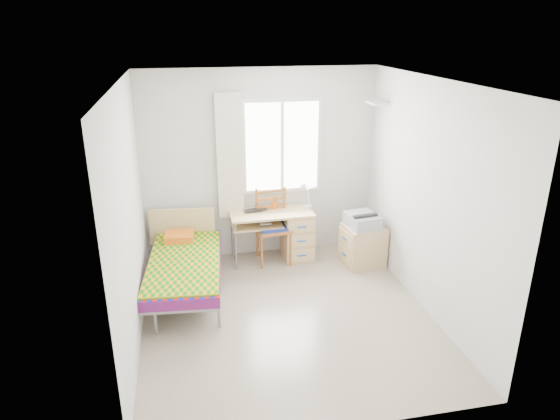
{
  "coord_description": "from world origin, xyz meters",
  "views": [
    {
      "loc": [
        -1.05,
        -4.78,
        3.12
      ],
      "look_at": [
        0.03,
        0.55,
        1.08
      ],
      "focal_mm": 32.0,
      "sensor_mm": 36.0,
      "label": 1
    }
  ],
  "objects_px": {
    "cabinet": "(363,245)",
    "printer": "(362,220)",
    "chair": "(273,222)",
    "bed": "(184,263)",
    "desk": "(292,232)"
  },
  "relations": [
    {
      "from": "bed",
      "to": "desk",
      "type": "bearing_deg",
      "value": 29.06
    },
    {
      "from": "chair",
      "to": "cabinet",
      "type": "distance_m",
      "value": 1.26
    },
    {
      "from": "bed",
      "to": "cabinet",
      "type": "distance_m",
      "value": 2.41
    },
    {
      "from": "bed",
      "to": "printer",
      "type": "xyz_separation_m",
      "value": [
        2.36,
        0.25,
        0.27
      ]
    },
    {
      "from": "bed",
      "to": "chair",
      "type": "distance_m",
      "value": 1.4
    },
    {
      "from": "chair",
      "to": "printer",
      "type": "distance_m",
      "value": 1.21
    },
    {
      "from": "cabinet",
      "to": "bed",
      "type": "bearing_deg",
      "value": -179.89
    },
    {
      "from": "desk",
      "to": "printer",
      "type": "relative_size",
      "value": 2.35
    },
    {
      "from": "desk",
      "to": "chair",
      "type": "relative_size",
      "value": 1.12
    },
    {
      "from": "chair",
      "to": "desk",
      "type": "bearing_deg",
      "value": -3.05
    },
    {
      "from": "printer",
      "to": "chair",
      "type": "bearing_deg",
      "value": 152.76
    },
    {
      "from": "bed",
      "to": "cabinet",
      "type": "relative_size",
      "value": 3.35
    },
    {
      "from": "desk",
      "to": "chair",
      "type": "bearing_deg",
      "value": -177.88
    },
    {
      "from": "cabinet",
      "to": "printer",
      "type": "distance_m",
      "value": 0.38
    },
    {
      "from": "cabinet",
      "to": "printer",
      "type": "xyz_separation_m",
      "value": [
        -0.03,
        -0.01,
        0.38
      ]
    }
  ]
}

